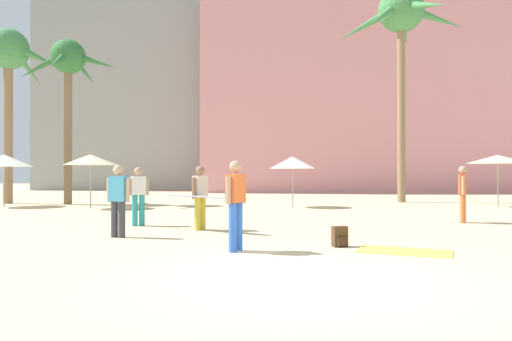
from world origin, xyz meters
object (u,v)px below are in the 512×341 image
Objects in this scene: palm_tree_center at (8,61)px; person_far_left at (236,201)px; cafe_umbrella_0 at (91,160)px; person_near_left at (118,198)px; beach_towel at (404,251)px; person_mid_left at (200,195)px; palm_tree_left at (68,69)px; cafe_umbrella_1 at (293,163)px; cafe_umbrella_3 at (4,161)px; person_near_right at (138,194)px; backpack at (340,237)px; palm_tree_far_left at (401,20)px; person_far_right at (463,192)px; cafe_umbrella_2 at (498,159)px.

palm_tree_center is 19.64m from person_far_left.
cafe_umbrella_0 reaches higher than person_near_left.
person_mid_left reaches higher than beach_towel.
palm_tree_left reaches higher than person_mid_left.
cafe_umbrella_1 is 11.12m from person_near_left.
cafe_umbrella_1 is 1.28× the size of person_far_left.
person_near_left is (3.97, -9.11, -1.14)m from cafe_umbrella_0.
palm_tree_center is 3.60× the size of cafe_umbrella_3.
palm_tree_center is at bearing 18.56° from person_near_right.
cafe_umbrella_0 is 13.89m from backpack.
cafe_umbrella_0 is at bearing -12.61° from cafe_umbrella_3.
person_near_right is at bearing -60.24° from cafe_umbrella_0.
palm_tree_far_left reaches higher than person_far_right.
palm_tree_far_left is at bearing 143.51° from backpack.
cafe_umbrella_1 reaches higher than person_near_left.
person_far_left is (1.15, -3.36, 0.04)m from person_mid_left.
palm_tree_far_left is at bearing 6.72° from palm_tree_left.
palm_tree_center reaches higher than backpack.
person_mid_left is (-2.96, -8.63, -1.05)m from cafe_umbrella_1.
beach_towel is 1.30m from backpack.
person_near_left is 0.99× the size of person_far_right.
palm_tree_far_left is 6.55× the size of person_near_left.
person_near_left is 2.47m from person_near_right.
cafe_umbrella_2 is 6.27× the size of backpack.
person_mid_left is at bearing 142.86° from beach_towel.
cafe_umbrella_3 is at bearing -147.08° from backpack.
person_near_left is at bearing -115.04° from cafe_umbrella_1.
cafe_umbrella_2 is 14.84m from person_mid_left.
person_near_right is at bearing -47.20° from palm_tree_center.
palm_tree_far_left is 13.32m from person_far_right.
cafe_umbrella_1 is at bearing -56.92° from person_near_right.
palm_tree_center reaches higher than person_far_left.
cafe_umbrella_2 is at bearing -38.08° from person_near_left.
cafe_umbrella_0 is 1.31× the size of person_far_left.
person_near_right is at bearing -43.38° from cafe_umbrella_3.
person_mid_left is 1.41× the size of person_near_left.
palm_tree_far_left is at bearing -86.58° from person_far_left.
person_far_left is (-6.59, -5.45, 0.02)m from person_far_right.
palm_tree_far_left is 19.97m from palm_tree_center.
beach_towel is (14.34, -11.98, -2.06)m from cafe_umbrella_3.
cafe_umbrella_1 is 8.17m from person_far_right.
beach_towel is at bearing 46.76° from backpack.
palm_tree_center is 3.75× the size of cafe_umbrella_0.
cafe_umbrella_2 is 15.88m from person_near_right.
cafe_umbrella_2 is at bearing 3.15° from cafe_umbrella_0.
cafe_umbrella_3 reaches higher than backpack.
person_near_left is at bearing 162.56° from beach_towel.
palm_tree_far_left is 4.83× the size of cafe_umbrella_0.
person_far_left reaches higher than person_near_right.
palm_tree_far_left is at bearing -67.80° from person_near_right.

